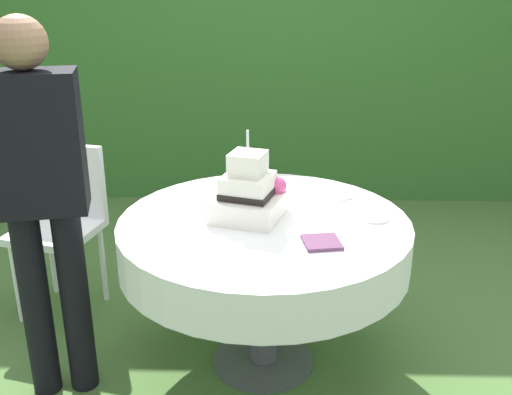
% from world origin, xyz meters
% --- Properties ---
extents(ground_plane, '(20.00, 20.00, 0.00)m').
position_xyz_m(ground_plane, '(0.00, 0.00, 0.00)').
color(ground_plane, '#476B33').
extents(foliage_hedge, '(5.60, 0.60, 2.44)m').
position_xyz_m(foliage_hedge, '(0.00, 2.44, 1.22)').
color(foliage_hedge, '#336628').
rests_on(foliage_hedge, ground_plane).
extents(cake_table, '(1.27, 1.27, 0.73)m').
position_xyz_m(cake_table, '(0.00, 0.00, 0.62)').
color(cake_table, '#4C4C51').
rests_on(cake_table, ground_plane).
extents(wedding_cake, '(0.35, 0.35, 0.39)m').
position_xyz_m(wedding_cake, '(-0.07, 0.03, 0.84)').
color(wedding_cake, white).
rests_on(wedding_cake, cake_table).
extents(serving_plate_near, '(0.12, 0.12, 0.01)m').
position_xyz_m(serving_plate_near, '(0.48, 0.03, 0.73)').
color(serving_plate_near, white).
rests_on(serving_plate_near, cake_table).
extents(serving_plate_far, '(0.13, 0.13, 0.01)m').
position_xyz_m(serving_plate_far, '(0.36, 0.31, 0.73)').
color(serving_plate_far, white).
rests_on(serving_plate_far, cake_table).
extents(napkin_stack, '(0.17, 0.17, 0.01)m').
position_xyz_m(napkin_stack, '(0.23, -0.23, 0.74)').
color(napkin_stack, '#603856').
rests_on(napkin_stack, cake_table).
extents(garden_chair, '(0.48, 0.48, 0.89)m').
position_xyz_m(garden_chair, '(-1.07, 0.51, 0.54)').
color(garden_chair, white).
rests_on(garden_chair, ground_plane).
extents(standing_person, '(0.39, 0.27, 1.60)m').
position_xyz_m(standing_person, '(-0.88, -0.21, 0.93)').
color(standing_person, black).
rests_on(standing_person, ground_plane).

